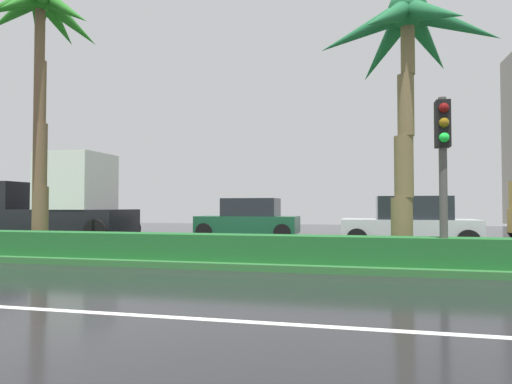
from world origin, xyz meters
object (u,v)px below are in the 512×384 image
palm_tree_mid_left (40,30)px  traffic_signal_median_right (443,150)px  car_in_traffic_second (409,223)px  car_in_traffic_leading (249,219)px  palm_tree_centre_left (407,49)px  box_truck_lead (55,202)px

palm_tree_mid_left → traffic_signal_median_right: size_ratio=2.23×
car_in_traffic_second → car_in_traffic_leading: bearing=-25.3°
palm_tree_centre_left → car_in_traffic_leading: bearing=127.4°
traffic_signal_median_right → car_in_traffic_leading: bearing=125.5°
palm_tree_mid_left → car_in_traffic_second: bearing=23.7°
car_in_traffic_second → palm_tree_centre_left: bearing=83.9°
box_truck_lead → car_in_traffic_leading: (7.23, 3.02, -0.72)m
palm_tree_centre_left → car_in_traffic_second: (0.49, 4.57, -4.29)m
palm_tree_mid_left → car_in_traffic_leading: size_ratio=1.81×
palm_tree_centre_left → traffic_signal_median_right: palm_tree_centre_left is taller
car_in_traffic_second → box_truck_lead: bearing=0.3°
traffic_signal_median_right → box_truck_lead: bearing=156.8°
car_in_traffic_leading → car_in_traffic_second: size_ratio=1.00×
palm_tree_mid_left → palm_tree_centre_left: size_ratio=1.22×
box_truck_lead → car_in_traffic_leading: bearing=-157.3°
palm_tree_centre_left → box_truck_lead: (-12.97, 4.50, -3.57)m
car_in_traffic_leading → car_in_traffic_second: bearing=154.7°
car_in_traffic_leading → traffic_signal_median_right: bearing=125.5°
traffic_signal_median_right → box_truck_lead: 14.74m
palm_tree_mid_left → box_truck_lead: size_ratio=1.21×
palm_tree_centre_left → car_in_traffic_second: size_ratio=1.48×
palm_tree_mid_left → box_truck_lead: palm_tree_mid_left is taller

